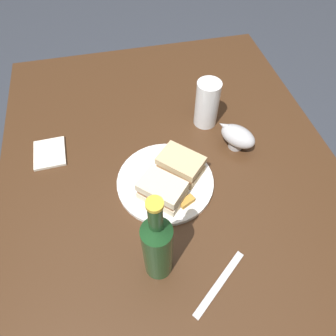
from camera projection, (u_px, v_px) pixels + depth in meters
ground_plane at (170, 261)px, 1.50m from camera, size 6.00×6.00×0.00m
dining_table at (170, 226)px, 1.19m from camera, size 1.23×0.96×0.77m
plate at (165, 182)px, 0.84m from camera, size 0.26×0.26×0.01m
sandwich_half_left at (162, 190)px, 0.78m from camera, size 0.13×0.13×0.06m
sandwich_half_right at (181, 165)px, 0.83m from camera, size 0.14×0.14×0.06m
potato_wedge_front at (181, 173)px, 0.84m from camera, size 0.04×0.04×0.02m
potato_wedge_middle at (192, 174)px, 0.84m from camera, size 0.02×0.05×0.02m
potato_wedge_back at (175, 191)px, 0.80m from camera, size 0.03×0.06×0.02m
potato_wedge_left_edge at (187, 201)px, 0.79m from camera, size 0.04×0.04×0.02m
pint_glass at (207, 105)px, 0.93m from camera, size 0.07×0.07×0.15m
gravy_boat at (237, 136)px, 0.89m from camera, size 0.12×0.12×0.07m
cider_bottle at (157, 247)px, 0.62m from camera, size 0.06×0.06×0.29m
napkin at (50, 153)px, 0.90m from camera, size 0.11×0.09×0.01m
fork at (219, 284)px, 0.68m from camera, size 0.12×0.15×0.01m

